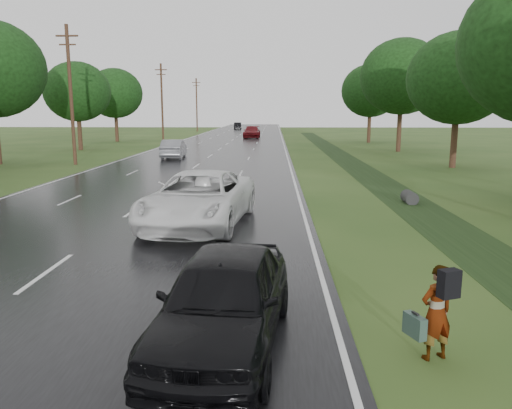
{
  "coord_description": "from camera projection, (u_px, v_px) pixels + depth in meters",
  "views": [
    {
      "loc": [
        5.58,
        -11.57,
        3.97
      ],
      "look_at": [
        5.08,
        2.54,
        1.3
      ],
      "focal_mm": 35.0,
      "sensor_mm": 36.0,
      "label": 1
    }
  ],
  "objects": [
    {
      "name": "utility_pole_far",
      "position": [
        162.0,
        101.0,
        65.66
      ],
      "size": [
        1.6,
        0.26,
        10.0
      ],
      "color": "#3C2318",
      "rests_on": "ground"
    },
    {
      "name": "utility_pole_distant",
      "position": [
        197.0,
        104.0,
        95.12
      ],
      "size": [
        1.6,
        0.26,
        10.0
      ],
      "color": "#3C2318",
      "rests_on": "ground"
    },
    {
      "name": "edge_stripe_west",
      "position": [
        165.0,
        146.0,
        56.71
      ],
      "size": [
        0.12,
        180.0,
        0.01
      ],
      "primitive_type": "cube",
      "color": "silver",
      "rests_on": "road"
    },
    {
      "name": "road",
      "position": [
        225.0,
        146.0,
        56.48
      ],
      "size": [
        14.0,
        180.0,
        0.04
      ],
      "primitive_type": "cube",
      "color": "black",
      "rests_on": "ground"
    },
    {
      "name": "tree_west_f",
      "position": [
        115.0,
        93.0,
        63.72
      ],
      "size": [
        7.0,
        7.0,
        9.29
      ],
      "color": "#3C2318",
      "rests_on": "ground"
    },
    {
      "name": "tree_east_f",
      "position": [
        371.0,
        91.0,
        61.57
      ],
      "size": [
        7.2,
        7.2,
        9.62
      ],
      "color": "#3C2318",
      "rests_on": "ground"
    },
    {
      "name": "tree_west_d",
      "position": [
        77.0,
        92.0,
        50.01
      ],
      "size": [
        6.6,
        6.6,
        8.8
      ],
      "color": "#3C2318",
      "rests_on": "ground"
    },
    {
      "name": "tree_east_c",
      "position": [
        459.0,
        78.0,
        34.09
      ],
      "size": [
        7.0,
        7.0,
        9.29
      ],
      "color": "#3C2318",
      "rests_on": "ground"
    },
    {
      "name": "tree_east_d",
      "position": [
        402.0,
        77.0,
        47.66
      ],
      "size": [
        8.0,
        8.0,
        10.76
      ],
      "color": "#3C2318",
      "rests_on": "ground"
    },
    {
      "name": "ground",
      "position": [
        47.0,
        274.0,
        12.29
      ],
      "size": [
        220.0,
        220.0,
        0.0
      ],
      "primitive_type": "plane",
      "color": "#2B4819",
      "rests_on": "ground"
    },
    {
      "name": "dark_sedan",
      "position": [
        224.0,
        299.0,
        8.35
      ],
      "size": [
        2.44,
        5.0,
        1.64
      ],
      "primitive_type": "imported",
      "rotation": [
        0.0,
        0.0,
        -0.11
      ],
      "color": "black",
      "rests_on": "road"
    },
    {
      "name": "far_car_dark",
      "position": [
        238.0,
        126.0,
        107.31
      ],
      "size": [
        1.67,
        4.39,
        1.43
      ],
      "primitive_type": "imported",
      "rotation": [
        0.0,
        0.0,
        3.18
      ],
      "color": "black",
      "rests_on": "road"
    },
    {
      "name": "drainage_ditch",
      "position": [
        371.0,
        176.0,
        30.26
      ],
      "size": [
        2.2,
        120.0,
        0.56
      ],
      "color": "black",
      "rests_on": "ground"
    },
    {
      "name": "utility_pole_mid",
      "position": [
        71.0,
        93.0,
        36.2
      ],
      "size": [
        1.6,
        0.26,
        10.0
      ],
      "color": "#3C2318",
      "rests_on": "ground"
    },
    {
      "name": "far_car_red",
      "position": [
        252.0,
        132.0,
        72.72
      ],
      "size": [
        2.43,
        5.86,
        1.7
      ],
      "primitive_type": "imported",
      "rotation": [
        0.0,
        0.0,
        -0.01
      ],
      "color": "maroon",
      "rests_on": "road"
    },
    {
      "name": "center_line",
      "position": [
        225.0,
        146.0,
        56.48
      ],
      "size": [
        0.12,
        180.0,
        0.01
      ],
      "primitive_type": "cube",
      "color": "silver",
      "rests_on": "road"
    },
    {
      "name": "white_pickup",
      "position": [
        199.0,
        199.0,
        17.23
      ],
      "size": [
        3.83,
        6.97,
        1.85
      ],
      "primitive_type": "imported",
      "rotation": [
        0.0,
        0.0,
        -0.12
      ],
      "color": "white",
      "rests_on": "road"
    },
    {
      "name": "pedestrian",
      "position": [
        436.0,
        311.0,
        7.94
      ],
      "size": [
        0.84,
        0.65,
        1.59
      ],
      "rotation": [
        0.0,
        0.0,
        3.52
      ],
      "color": "#A5998C",
      "rests_on": "ground"
    },
    {
      "name": "silver_sedan",
      "position": [
        174.0,
        149.0,
        41.55
      ],
      "size": [
        1.92,
        4.83,
        1.56
      ],
      "primitive_type": "imported",
      "rotation": [
        0.0,
        0.0,
        3.2
      ],
      "color": "gray",
      "rests_on": "road"
    },
    {
      "name": "edge_stripe_east",
      "position": [
        284.0,
        146.0,
        56.24
      ],
      "size": [
        0.12,
        180.0,
        0.01
      ],
      "primitive_type": "cube",
      "color": "silver",
      "rests_on": "road"
    }
  ]
}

